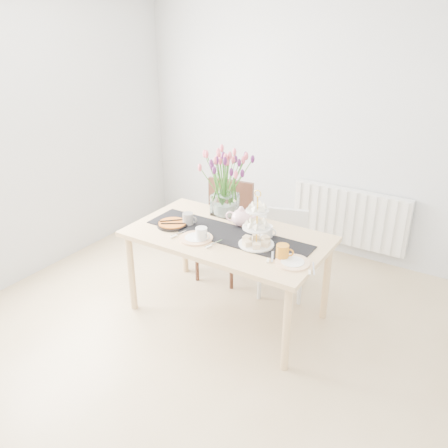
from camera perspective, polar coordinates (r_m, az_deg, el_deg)
The scene contains 16 objects.
room_shell at distance 3.11m, azimuth -5.50°, elevation 3.50°, with size 4.50×4.50×4.50m.
radiator at distance 5.05m, azimuth 14.85°, elevation 0.80°, with size 1.20×0.08×0.60m, color white.
dining_table at distance 3.85m, azimuth 0.41°, elevation -2.29°, with size 1.60×0.90×0.75m.
chair_brown at distance 4.55m, azimuth 0.20°, elevation 0.25°, with size 0.52×0.52×0.93m.
chair_white at distance 4.36m, azimuth 7.29°, elevation -2.61°, with size 0.49×0.49×0.76m.
table_runner at distance 3.82m, azimuth 0.42°, elevation -1.21°, with size 1.40×0.35×0.01m, color black.
tulip_vase at distance 4.06m, azimuth 0.09°, elevation 6.16°, with size 0.69×0.69×0.60m.
cake_stand at distance 3.60m, azimuth 3.94°, elevation -0.98°, with size 0.27×0.27×0.40m.
teapot at distance 3.93m, azimuth 2.06°, elevation 0.76°, with size 0.25×0.21×0.17m, color white, non-canonical shape.
cream_jug at distance 3.77m, azimuth 5.15°, elevation -0.91°, with size 0.10×0.10×0.10m, color white.
tart_tin at distance 3.99m, azimuth -6.22°, elevation -0.02°, with size 0.26×0.26×0.03m.
mug_grey at distance 3.98m, azimuth -4.36°, elevation 0.60°, with size 0.09×0.09×0.11m, color gray.
mug_white at distance 3.70m, azimuth -2.74°, elevation -1.25°, with size 0.09×0.09×0.11m, color silver.
mug_orange at distance 3.46m, azimuth 7.04°, elevation -3.35°, with size 0.09×0.09×0.11m, color orange.
plate_left at distance 3.75m, azimuth -3.38°, elevation -1.71°, with size 0.27×0.27×0.01m, color silver.
plate_right at distance 3.43m, azimuth 8.24°, elevation -4.60°, with size 0.25×0.25×0.01m, color white.
Camera 1 is at (1.80, -2.29, 2.40)m, focal length 38.00 mm.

